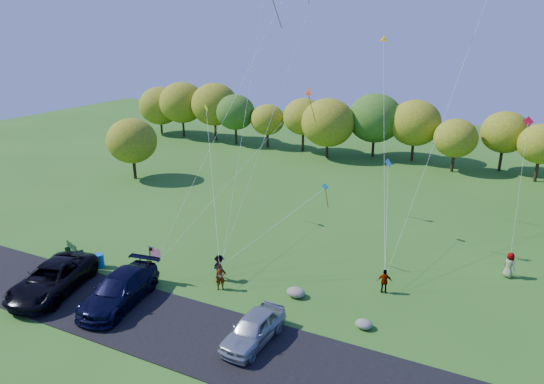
{
  "coord_description": "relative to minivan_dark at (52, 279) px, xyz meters",
  "views": [
    {
      "loc": [
        15.58,
        -22.97,
        16.38
      ],
      "look_at": [
        1.4,
        6.0,
        5.47
      ],
      "focal_mm": 32.0,
      "sensor_mm": 36.0,
      "label": 1
    }
  ],
  "objects": [
    {
      "name": "ground",
      "position": [
        9.48,
        4.18,
        -1.01
      ],
      "size": [
        140.0,
        140.0,
        0.0
      ],
      "primitive_type": "plane",
      "color": "#2D5F1B",
      "rests_on": "ground"
    },
    {
      "name": "asphalt_lane",
      "position": [
        9.48,
        0.18,
        -0.98
      ],
      "size": [
        44.0,
        6.0,
        0.06
      ],
      "primitive_type": "cube",
      "color": "black",
      "rests_on": "ground"
    },
    {
      "name": "treeline",
      "position": [
        8.82,
        39.92,
        3.77
      ],
      "size": [
        76.14,
        28.12,
        8.5
      ],
      "color": "#362313",
      "rests_on": "ground"
    },
    {
      "name": "minivan_dark",
      "position": [
        0.0,
        0.0,
        0.0
      ],
      "size": [
        4.84,
        7.43,
        1.9
      ],
      "primitive_type": "imported",
      "rotation": [
        0.0,
        0.0,
        0.26
      ],
      "color": "black",
      "rests_on": "asphalt_lane"
    },
    {
      "name": "minivan_navy",
      "position": [
        4.89,
        0.86,
        -0.01
      ],
      "size": [
        3.55,
        6.78,
        1.87
      ],
      "primitive_type": "imported",
      "rotation": [
        0.0,
        0.0,
        0.15
      ],
      "color": "black",
      "rests_on": "asphalt_lane"
    },
    {
      "name": "minivan_silver",
      "position": [
        14.22,
        1.05,
        -0.14
      ],
      "size": [
        2.21,
        4.89,
        1.63
      ],
      "primitive_type": "imported",
      "rotation": [
        0.0,
        0.0,
        -0.06
      ],
      "color": "#B0B6BB",
      "rests_on": "asphalt_lane"
    },
    {
      "name": "flyer_a",
      "position": [
        9.58,
        5.14,
        -0.13
      ],
      "size": [
        0.77,
        0.73,
        1.77
      ],
      "primitive_type": "imported",
      "rotation": [
        0.0,
        0.0,
        0.66
      ],
      "color": "#4C4C59",
      "rests_on": "ground"
    },
    {
      "name": "flyer_b",
      "position": [
        4.98,
        3.73,
        -0.18
      ],
      "size": [
        0.82,
        0.65,
        1.66
      ],
      "primitive_type": "imported",
      "rotation": [
        0.0,
        0.0,
        -0.03
      ],
      "color": "#4C4C59",
      "rests_on": "ground"
    },
    {
      "name": "flyer_c",
      "position": [
        8.86,
        6.2,
        -0.09
      ],
      "size": [
        1.34,
        1.02,
        1.84
      ],
      "primitive_type": "imported",
      "rotation": [
        0.0,
        0.0,
        2.82
      ],
      "color": "#4C4C59",
      "rests_on": "ground"
    },
    {
      "name": "flyer_d",
      "position": [
        19.37,
        9.46,
        -0.19
      ],
      "size": [
        1.04,
        0.66,
        1.65
      ],
      "primitive_type": "imported",
      "rotation": [
        0.0,
        0.0,
        3.43
      ],
      "color": "#4C4C59",
      "rests_on": "ground"
    },
    {
      "name": "flyer_e",
      "position": [
        26.59,
        15.34,
        -0.09
      ],
      "size": [
        1.06,
        1.02,
        1.83
      ],
      "primitive_type": "imported",
      "rotation": [
        0.0,
        0.0,
        2.46
      ],
      "color": "#4C4C59",
      "rests_on": "ground"
    },
    {
      "name": "park_bench",
      "position": [
        -3.44,
        4.75,
        -0.53
      ],
      "size": [
        1.57,
        0.78,
        0.9
      ],
      "rotation": [
        0.0,
        0.0,
        -0.34
      ],
      "color": "black",
      "rests_on": "ground"
    },
    {
      "name": "trash_barrel",
      "position": [
        0.05,
        3.99,
        -0.51
      ],
      "size": [
        0.67,
        0.67,
        1.0
      ],
      "primitive_type": "cylinder",
      "color": "blue",
      "rests_on": "ground"
    },
    {
      "name": "flag_assembly",
      "position": [
        5.02,
        4.05,
        0.94
      ],
      "size": [
        0.96,
        0.62,
        2.6
      ],
      "color": "black",
      "rests_on": "ground"
    },
    {
      "name": "boulder_near",
      "position": [
        14.41,
        6.48,
        -0.71
      ],
      "size": [
        1.22,
        0.96,
        0.61
      ],
      "primitive_type": "ellipsoid",
      "color": "gray",
      "rests_on": "ground"
    },
    {
      "name": "boulder_far",
      "position": [
        19.29,
        5.02,
        -0.75
      ],
      "size": [
        1.0,
        0.83,
        0.52
      ],
      "primitive_type": "ellipsoid",
      "color": "slate",
      "rests_on": "ground"
    }
  ]
}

